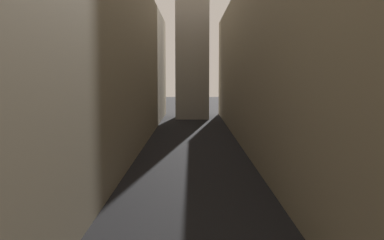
% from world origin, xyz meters
% --- Properties ---
extents(ground_plane, '(264.00, 264.00, 0.00)m').
position_xyz_m(ground_plane, '(0.00, 48.00, 0.00)').
color(ground_plane, black).
extents(building_block_left, '(15.89, 108.00, 18.82)m').
position_xyz_m(building_block_left, '(-13.45, 50.00, 9.41)').
color(building_block_left, gray).
rests_on(building_block_left, ground).
extents(building_block_right, '(12.57, 108.00, 18.73)m').
position_xyz_m(building_block_right, '(11.79, 50.00, 9.37)').
color(building_block_right, gray).
rests_on(building_block_right, ground).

